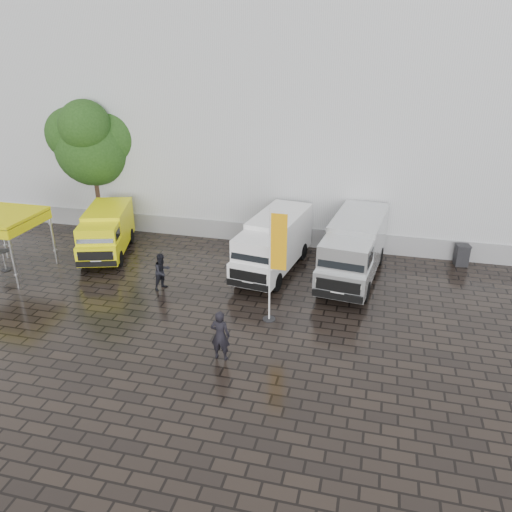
% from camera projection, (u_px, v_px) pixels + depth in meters
% --- Properties ---
extents(ground, '(120.00, 120.00, 0.00)m').
position_uv_depth(ground, '(260.00, 320.00, 19.45)').
color(ground, black).
rests_on(ground, ground).
extents(exhibition_hall, '(44.00, 16.00, 12.00)m').
position_uv_depth(exhibition_hall, '(353.00, 111.00, 30.84)').
color(exhibition_hall, silver).
rests_on(exhibition_hall, ground).
extents(hall_plinth, '(44.00, 0.15, 1.00)m').
position_uv_depth(hall_plinth, '(334.00, 240.00, 25.87)').
color(hall_plinth, gray).
rests_on(hall_plinth, ground).
extents(van_yellow, '(3.27, 5.25, 2.27)m').
position_uv_depth(van_yellow, '(107.00, 233.00, 24.98)').
color(van_yellow, '#FAF50D').
rests_on(van_yellow, ground).
extents(van_white, '(2.82, 6.12, 2.56)m').
position_uv_depth(van_white, '(273.00, 245.00, 23.15)').
color(van_white, white).
rests_on(van_white, ground).
extents(van_silver, '(2.86, 6.53, 2.74)m').
position_uv_depth(van_silver, '(354.00, 250.00, 22.37)').
color(van_silver, silver).
rests_on(van_silver, ground).
extents(canopy_tent, '(3.01, 3.01, 2.90)m').
position_uv_depth(canopy_tent, '(1.00, 218.00, 22.32)').
color(canopy_tent, silver).
rests_on(canopy_tent, ground).
extents(flagpole, '(0.88, 0.50, 4.56)m').
position_uv_depth(flagpole, '(275.00, 261.00, 18.45)').
color(flagpole, black).
rests_on(flagpole, ground).
extents(tree, '(4.21, 4.24, 7.55)m').
position_uv_depth(tree, '(93.00, 142.00, 27.52)').
color(tree, black).
rests_on(tree, ground).
extents(cocktail_table, '(0.60, 0.60, 0.99)m').
position_uv_depth(cocktail_table, '(4.00, 260.00, 23.48)').
color(cocktail_table, black).
rests_on(cocktail_table, ground).
extents(wheelie_bin, '(0.71, 0.71, 1.04)m').
position_uv_depth(wheelie_bin, '(462.00, 255.00, 24.01)').
color(wheelie_bin, black).
rests_on(wheelie_bin, ground).
extents(person_front, '(0.67, 0.44, 1.84)m').
position_uv_depth(person_front, '(220.00, 335.00, 16.76)').
color(person_front, black).
rests_on(person_front, ground).
extents(person_tent, '(0.92, 1.00, 1.64)m').
position_uv_depth(person_tent, '(162.00, 272.00, 21.60)').
color(person_tent, black).
rests_on(person_tent, ground).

